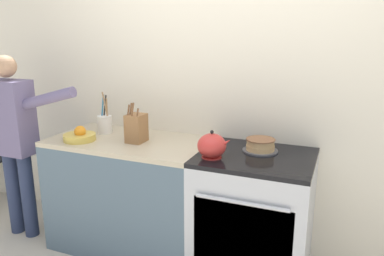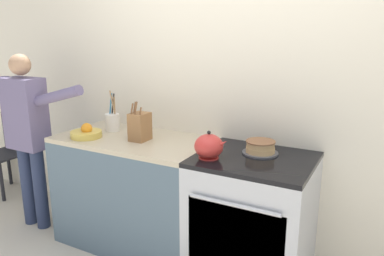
% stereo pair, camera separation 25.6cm
% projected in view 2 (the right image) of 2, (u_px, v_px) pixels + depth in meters
% --- Properties ---
extents(wall_back, '(8.00, 0.04, 2.60)m').
position_uv_depth(wall_back, '(234.00, 84.00, 2.76)').
color(wall_back, silver).
rests_on(wall_back, ground_plane).
extents(counter_cabinet, '(1.20, 0.66, 0.88)m').
position_uv_depth(counter_cabinet, '(135.00, 191.00, 2.99)').
color(counter_cabinet, '#4C6070').
rests_on(counter_cabinet, ground_plane).
extents(stove_range, '(0.76, 0.69, 0.88)m').
position_uv_depth(stove_range, '(252.00, 219.00, 2.53)').
color(stove_range, '#B7BABF').
rests_on(stove_range, ground_plane).
extents(layer_cake, '(0.24, 0.24, 0.09)m').
position_uv_depth(layer_cake, '(260.00, 148.00, 2.49)').
color(layer_cake, '#4C4C51').
rests_on(layer_cake, stove_range).
extents(tea_kettle, '(0.23, 0.19, 0.18)m').
position_uv_depth(tea_kettle, '(209.00, 146.00, 2.39)').
color(tea_kettle, red).
rests_on(tea_kettle, stove_range).
extents(knife_block, '(0.12, 0.15, 0.30)m').
position_uv_depth(knife_block, '(140.00, 127.00, 2.78)').
color(knife_block, olive).
rests_on(knife_block, counter_cabinet).
extents(utensil_crock, '(0.12, 0.12, 0.34)m').
position_uv_depth(utensil_crock, '(112.00, 121.00, 3.06)').
color(utensil_crock, silver).
rests_on(utensil_crock, counter_cabinet).
extents(fruit_bowl, '(0.24, 0.24, 0.11)m').
position_uv_depth(fruit_bowl, '(86.00, 133.00, 2.88)').
color(fruit_bowl, gold).
rests_on(fruit_bowl, counter_cabinet).
extents(person_baker, '(0.89, 0.20, 1.50)m').
position_uv_depth(person_baker, '(28.00, 128.00, 3.13)').
color(person_baker, '#283351').
rests_on(person_baker, ground_plane).
extents(dining_chair, '(0.40, 0.40, 0.83)m').
position_uv_depth(dining_chair, '(10.00, 147.00, 3.98)').
color(dining_chair, '#232328').
rests_on(dining_chair, ground_plane).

